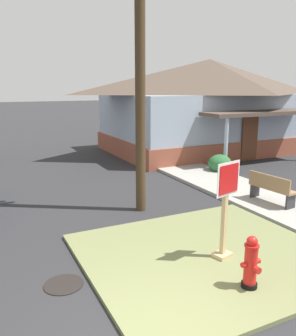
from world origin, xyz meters
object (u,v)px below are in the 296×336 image
fire_hydrant (251,263)px  stop_sign (225,214)px  utility_pole (140,39)px  manhole_cover (64,284)px  street_bench (271,187)px

fire_hydrant → stop_sign: bearing=75.6°
stop_sign → utility_pole: 4.99m
stop_sign → fire_hydrant: bearing=-104.4°
manhole_cover → fire_hydrant: bearing=-29.5°
stop_sign → street_bench: bearing=31.8°
stop_sign → street_bench: 3.88m
street_bench → stop_sign: bearing=-148.2°
stop_sign → street_bench: size_ratio=1.34×
manhole_cover → street_bench: street_bench is taller
fire_hydrant → stop_sign: 1.21m
stop_sign → manhole_cover: size_ratio=2.82×
stop_sign → street_bench: (3.28, 2.03, -0.42)m
fire_hydrant → manhole_cover: fire_hydrant is taller
stop_sign → manhole_cover: (-3.10, 0.52, -0.99)m
fire_hydrant → utility_pole: utility_pole is taller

